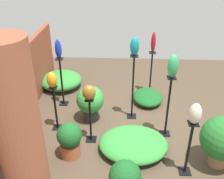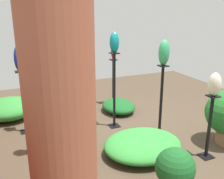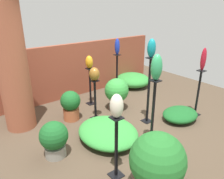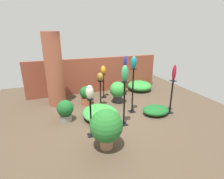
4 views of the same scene
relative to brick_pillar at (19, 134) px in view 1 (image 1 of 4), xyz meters
name	(u,v)px [view 1 (image 1 of 4)]	position (x,y,z in m)	size (l,w,h in m)	color
ground_plane	(127,133)	(1.67, -1.42, -1.27)	(8.00, 8.00, 0.00)	#4C3D2D
brick_wall_back	(13,100)	(1.67, 0.83, -0.53)	(5.60, 0.12, 1.48)	brown
brick_pillar	(19,134)	(0.00, 0.00, 0.00)	(0.60, 0.60, 2.54)	#9E5138
pedestal_ruby	(151,75)	(3.41, -1.99, -0.77)	(0.20, 0.20, 1.10)	black
pedestal_cobalt	(62,84)	(2.72, 0.11, -0.73)	(0.20, 0.20, 1.17)	black
pedestal_bronze	(90,122)	(1.44, -0.70, -0.85)	(0.20, 0.20, 0.93)	black
pedestal_teal	(133,90)	(2.27, -1.51, -0.59)	(0.20, 0.20, 1.46)	black
pedestal_ivory	(188,151)	(0.69, -2.38, -0.81)	(0.20, 0.20, 1.02)	black
pedestal_jade	(168,110)	(1.68, -2.17, -0.68)	(0.20, 0.20, 1.29)	black
pedestal_amber	(56,110)	(1.78, 0.05, -0.83)	(0.20, 0.20, 0.97)	black
art_vase_ruby	(153,42)	(3.41, -1.99, 0.08)	(0.13, 0.11, 0.50)	maroon
art_vase_cobalt	(58,49)	(2.72, 0.11, 0.12)	(0.13, 0.14, 0.44)	#192D9E
art_vase_bronze	(89,93)	(1.44, -0.70, -0.20)	(0.22, 0.24, 0.28)	brown
art_vase_teal	(135,46)	(2.27, -1.51, 0.38)	(0.17, 0.18, 0.38)	#0F727A
art_vase_ivory	(195,114)	(0.69, -2.38, -0.08)	(0.19, 0.19, 0.34)	beige
art_vase_jade	(173,66)	(1.68, -2.17, 0.24)	(0.19, 0.19, 0.44)	#2D9356
art_vase_amber	(52,80)	(1.78, 0.05, -0.14)	(0.19, 0.19, 0.32)	orange
potted_plant_walkway_edge	(70,139)	(0.99, -0.39, -0.90)	(0.44, 0.44, 0.68)	#B25B38
potted_plant_mid_right	(90,101)	(2.12, -0.62, -0.81)	(0.59, 0.59, 0.80)	#2D2D33
potted_plant_back_center	(125,179)	(0.16, -1.37, -0.92)	(0.49, 0.49, 0.65)	gray
potted_plant_front_right	(223,139)	(0.90, -2.98, -0.72)	(0.75, 0.75, 0.95)	#936B4C
foliage_bed_east	(148,97)	(2.93, -1.91, -1.14)	(0.86, 0.71, 0.26)	#195923
foliage_bed_west	(61,80)	(3.56, 0.35, -1.07)	(1.06, 1.10, 0.40)	#338C38
foliage_bed_center	(133,144)	(1.18, -1.52, -1.12)	(1.08, 1.27, 0.30)	#338C38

